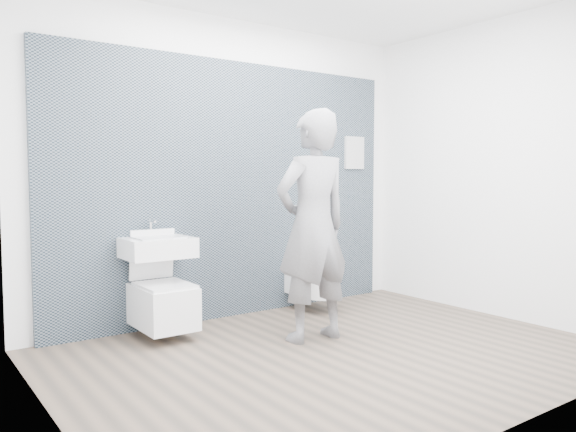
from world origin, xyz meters
TOP-DOWN VIEW (x-y plane):
  - ground at (0.00, 0.00)m, footprint 4.00×4.00m
  - room_shell at (0.00, 0.00)m, footprint 4.00×4.00m
  - tile_wall at (0.00, 1.47)m, footprint 3.60×0.06m
  - washbasin at (-0.87, 1.23)m, footprint 0.55×0.41m
  - toilet_square at (-0.87, 1.15)m, footprint 0.41×0.59m
  - toilet_rounded at (0.73, 1.15)m, footprint 0.34×0.58m
  - info_placard at (1.49, 1.43)m, footprint 0.26×0.03m
  - visitor at (0.09, 0.38)m, footprint 0.69×0.47m

SIDE VIEW (x-z plane):
  - ground at x=0.00m, z-range 0.00..0.00m
  - tile_wall at x=0.00m, z-range -1.20..1.20m
  - info_placard at x=1.49m, z-range -0.18..0.18m
  - toilet_square at x=-0.87m, z-range -0.11..0.68m
  - toilet_rounded at x=0.73m, z-range 0.15..0.47m
  - washbasin at x=-0.87m, z-range 0.53..0.95m
  - visitor at x=0.09m, z-range 0.00..1.86m
  - room_shell at x=0.00m, z-range -0.26..3.74m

